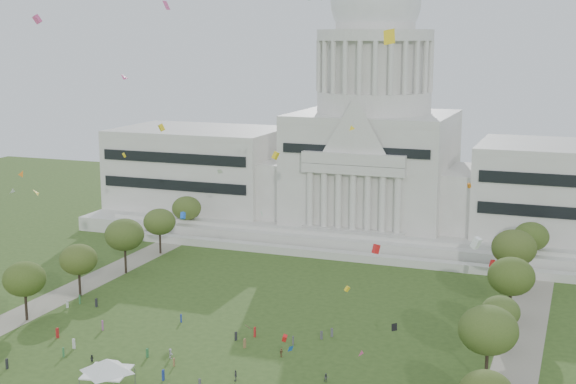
# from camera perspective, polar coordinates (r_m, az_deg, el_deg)

# --- Properties ---
(capitol) EXTENTS (160.00, 64.50, 91.30)m
(capitol) POSITION_cam_1_polar(r_m,az_deg,el_deg) (229.42, 6.02, 2.61)
(capitol) COLOR beige
(capitol) RESTS_ON ground
(path_left) EXTENTS (8.00, 160.00, 0.04)m
(path_left) POSITION_cam_1_polar(r_m,az_deg,el_deg) (180.42, -16.30, -7.33)
(path_left) COLOR gray
(path_left) RESTS_ON ground
(path_right) EXTENTS (8.00, 160.00, 0.04)m
(path_right) POSITION_cam_1_polar(r_m,az_deg,el_deg) (147.25, 15.97, -11.51)
(path_right) COLOR gray
(path_right) RESTS_ON ground
(row_tree_l_2) EXTENTS (8.42, 8.42, 11.97)m
(row_tree_l_2) POSITION_cam_1_polar(r_m,az_deg,el_deg) (166.67, -18.24, -5.90)
(row_tree_l_2) COLOR black
(row_tree_l_2) RESTS_ON ground
(row_tree_r_2) EXTENTS (9.55, 9.55, 13.58)m
(row_tree_r_2) POSITION_cam_1_polar(r_m,az_deg,el_deg) (132.39, 14.05, -9.51)
(row_tree_r_2) COLOR black
(row_tree_r_2) RESTS_ON ground
(row_tree_l_3) EXTENTS (8.12, 8.12, 11.55)m
(row_tree_l_3) POSITION_cam_1_polar(r_m,az_deg,el_deg) (178.88, -14.68, -4.67)
(row_tree_l_3) COLOR black
(row_tree_l_3) RESTS_ON ground
(row_tree_r_3) EXTENTS (7.01, 7.01, 9.98)m
(row_tree_r_3) POSITION_cam_1_polar(r_m,az_deg,el_deg) (149.24, 14.87, -8.25)
(row_tree_r_3) COLOR black
(row_tree_r_3) RESTS_ON ground
(row_tree_l_4) EXTENTS (9.29, 9.29, 13.21)m
(row_tree_l_4) POSITION_cam_1_polar(r_m,az_deg,el_deg) (193.44, -11.55, -3.00)
(row_tree_l_4) COLOR black
(row_tree_l_4) RESTS_ON ground
(row_tree_r_4) EXTENTS (9.19, 9.19, 13.06)m
(row_tree_r_4) POSITION_cam_1_polar(r_m,az_deg,el_deg) (163.34, 15.60, -5.80)
(row_tree_r_4) COLOR black
(row_tree_r_4) RESTS_ON ground
(row_tree_l_5) EXTENTS (8.33, 8.33, 11.85)m
(row_tree_l_5) POSITION_cam_1_polar(r_m,az_deg,el_deg) (209.73, -9.12, -2.11)
(row_tree_l_5) COLOR black
(row_tree_l_5) RESTS_ON ground
(row_tree_r_5) EXTENTS (9.82, 9.82, 13.96)m
(row_tree_r_5) POSITION_cam_1_polar(r_m,az_deg,el_deg) (182.65, 15.78, -3.84)
(row_tree_r_5) COLOR black
(row_tree_r_5) RESTS_ON ground
(row_tree_l_6) EXTENTS (8.19, 8.19, 11.64)m
(row_tree_l_6) POSITION_cam_1_polar(r_m,az_deg,el_deg) (226.04, -7.23, -1.15)
(row_tree_l_6) COLOR black
(row_tree_l_6) RESTS_ON ground
(row_tree_r_6) EXTENTS (8.42, 8.42, 11.97)m
(row_tree_r_6) POSITION_cam_1_polar(r_m,az_deg,el_deg) (200.21, 16.91, -3.04)
(row_tree_r_6) COLOR black
(row_tree_r_6) RESTS_ON ground
(event_tent) EXTENTS (11.02, 11.02, 5.25)m
(event_tent) POSITION_cam_1_polar(r_m,az_deg,el_deg) (133.16, -12.76, -11.91)
(event_tent) COLOR #4C4C4C
(event_tent) RESTS_ON ground
(person_2) EXTENTS (0.87, 0.77, 1.52)m
(person_2) POSITION_cam_1_polar(r_m,az_deg,el_deg) (133.89, 2.73, -13.05)
(person_2) COLOR #4C4C51
(person_2) RESTS_ON ground
(person_4) EXTENTS (0.90, 1.20, 1.83)m
(person_4) POSITION_cam_1_polar(r_m,az_deg,el_deg) (134.43, -3.74, -12.89)
(person_4) COLOR #4C4C51
(person_4) RESTS_ON ground
(person_5) EXTENTS (1.58, 1.70, 1.80)m
(person_5) POSITION_cam_1_polar(r_m,az_deg,el_deg) (144.28, -8.36, -11.29)
(person_5) COLOR silver
(person_5) RESTS_ON ground
(person_8) EXTENTS (0.78, 0.53, 1.50)m
(person_8) POSITION_cam_1_polar(r_m,az_deg,el_deg) (144.96, -13.78, -11.45)
(person_8) COLOR #26262B
(person_8) RESTS_ON ground
(person_10) EXTENTS (0.66, 1.01, 1.59)m
(person_10) POSITION_cam_1_polar(r_m,az_deg,el_deg) (143.43, -0.48, -11.35)
(person_10) COLOR olive
(person_10) RESTS_ON ground
(distant_crowd) EXTENTS (59.89, 33.92, 1.92)m
(distant_crowd) POSITION_cam_1_polar(r_m,az_deg,el_deg) (150.10, -9.69, -10.44)
(distant_crowd) COLOR #B21E1E
(distant_crowd) RESTS_ON ground
(kite_swarm) EXTENTS (91.46, 103.05, 59.22)m
(kite_swarm) POSITION_cam_1_polar(r_m,az_deg,el_deg) (130.74, -4.43, -0.92)
(kite_swarm) COLOR orange
(kite_swarm) RESTS_ON ground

